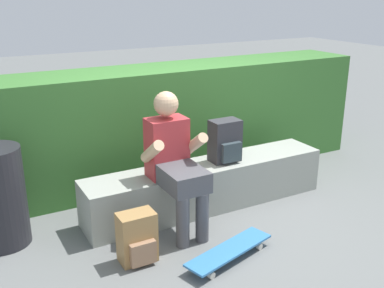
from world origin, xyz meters
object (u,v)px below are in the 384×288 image
(bench_main, at_px, (207,185))
(backpack_on_bench, at_px, (225,142))
(person_skater, at_px, (174,159))
(skateboard_near_person, at_px, (229,251))
(backpack_on_ground, at_px, (137,238))

(bench_main, relative_size, backpack_on_bench, 5.98)
(bench_main, relative_size, person_skater, 2.02)
(person_skater, relative_size, skateboard_near_person, 1.44)
(bench_main, xyz_separation_m, skateboard_near_person, (-0.32, -0.87, -0.14))
(person_skater, relative_size, backpack_on_ground, 2.96)
(skateboard_near_person, distance_m, backpack_on_bench, 1.14)
(bench_main, height_order, backpack_on_bench, backpack_on_bench)
(backpack_on_bench, relative_size, backpack_on_ground, 1.00)
(bench_main, xyz_separation_m, backpack_on_ground, (-0.94, -0.55, -0.02))
(skateboard_near_person, bearing_deg, backpack_on_bench, 59.81)
(person_skater, xyz_separation_m, backpack_on_ground, (-0.49, -0.34, -0.44))
(bench_main, distance_m, person_skater, 0.65)
(backpack_on_bench, xyz_separation_m, backpack_on_ground, (-1.13, -0.54, -0.43))
(person_skater, bearing_deg, bench_main, 24.88)
(backpack_on_ground, bearing_deg, person_skater, 34.69)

